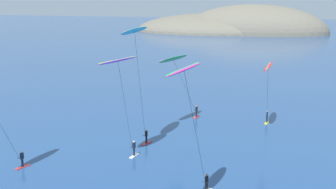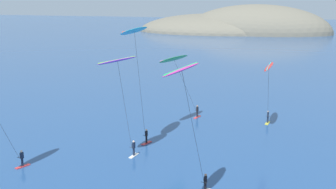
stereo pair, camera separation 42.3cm
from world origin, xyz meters
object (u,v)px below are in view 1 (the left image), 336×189
Objects in this scene: kitesurfer_green at (175,63)px; kitesurfer_magenta at (187,82)px; kitesurfer_red at (268,71)px; kitesurfer_purple at (119,68)px; kitesurfer_cyan at (135,39)px.

kitesurfer_magenta is at bearing -73.36° from kitesurfer_green.
kitesurfer_red is at bearing 79.15° from kitesurfer_magenta.
kitesurfer_green is 0.88× the size of kitesurfer_purple.
kitesurfer_cyan is at bearing -137.80° from kitesurfer_red.
kitesurfer_green is 13.00m from kitesurfer_purple.
kitesurfer_cyan is at bearing 83.28° from kitesurfer_purple.
kitesurfer_green reaches higher than kitesurfer_red.
kitesurfer_purple is at bearing -131.24° from kitesurfer_red.
kitesurfer_green is at bearing 106.64° from kitesurfer_magenta.
kitesurfer_magenta is (6.46, -21.62, 2.26)m from kitesurfer_green.
kitesurfer_cyan is (-1.77, -9.27, 3.84)m from kitesurfer_green.
kitesurfer_magenta reaches higher than kitesurfer_red.
kitesurfer_green is at bearing 79.18° from kitesurfer_cyan.
kitesurfer_green is 22.68m from kitesurfer_magenta.
kitesurfer_purple is 0.80× the size of kitesurfer_cyan.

